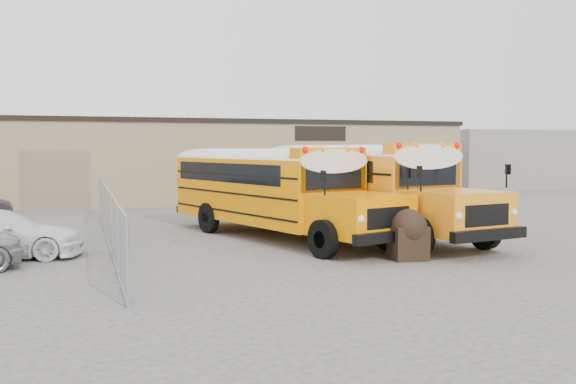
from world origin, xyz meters
name	(u,v)px	position (x,y,z in m)	size (l,w,h in m)	color
ground	(312,248)	(0.00, 0.00, 0.00)	(120.00, 120.00, 0.00)	#474441
warehouse	(198,160)	(0.00, 19.99, 2.37)	(30.20, 10.20, 4.67)	#98815E
chainlink_fence	(108,216)	(-6.00, 3.00, 0.90)	(0.07, 18.07, 1.81)	#9A9CA2
distant_building_right	(495,159)	(24.00, 24.00, 2.20)	(10.00, 8.00, 4.40)	gray
school_bus_left	(186,178)	(-2.49, 8.92, 1.82)	(5.73, 11.06, 3.15)	#FD8B00
school_bus_right	(273,174)	(1.46, 9.11, 1.91)	(4.82, 11.57, 3.30)	orange
tarp_bundle	(408,234)	(1.82, -2.81, 0.73)	(1.04, 1.04, 1.42)	black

